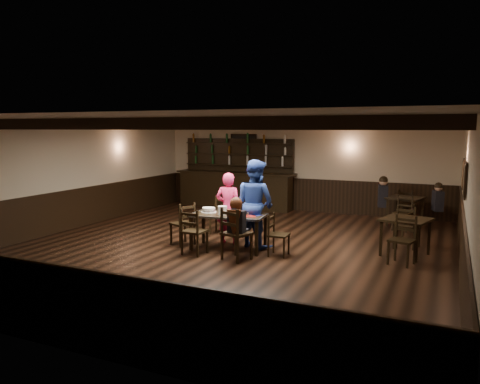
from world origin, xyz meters
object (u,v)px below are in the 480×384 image
at_px(woman_pink, 228,208).
at_px(dining_table, 229,218).
at_px(man_blue, 255,203).
at_px(bar_counter, 236,185).
at_px(cake, 209,210).
at_px(chair_near_left, 192,228).
at_px(chair_near_right, 233,230).

bearing_deg(woman_pink, dining_table, 108.27).
xyz_separation_m(man_blue, bar_counter, (-2.50, 4.41, -0.21)).
height_order(man_blue, cake, man_blue).
relative_size(chair_near_left, chair_near_right, 0.91).
height_order(chair_near_left, woman_pink, woman_pink).
bearing_deg(woman_pink, man_blue, 171.82).
bearing_deg(cake, woman_pink, 60.47).
bearing_deg(woman_pink, chair_near_right, 112.09).
height_order(chair_near_left, bar_counter, bar_counter).
distance_m(chair_near_right, bar_counter, 6.15).
bearing_deg(dining_table, bar_counter, 113.24).
height_order(chair_near_right, cake, chair_near_right).
relative_size(chair_near_left, bar_counter, 0.24).
relative_size(chair_near_left, woman_pink, 0.60).
xyz_separation_m(chair_near_left, cake, (-0.01, 0.72, 0.25)).
bearing_deg(chair_near_right, cake, 141.53).
height_order(chair_near_left, man_blue, man_blue).
bearing_deg(bar_counter, chair_near_right, -65.54).
bearing_deg(cake, dining_table, -2.04).
distance_m(chair_near_left, bar_counter, 5.81).
bearing_deg(chair_near_left, woman_pink, 78.44).
bearing_deg(man_blue, bar_counter, -38.26).
bearing_deg(cake, man_blue, 26.40).
xyz_separation_m(woman_pink, bar_counter, (-1.86, 4.40, -0.06)).
height_order(chair_near_left, cake, chair_near_left).
bearing_deg(chair_near_left, bar_counter, 106.24).
xyz_separation_m(dining_table, woman_pink, (-0.23, 0.47, 0.12)).
distance_m(dining_table, chair_near_left, 0.86).
bearing_deg(chair_near_left, cake, 91.11).
xyz_separation_m(chair_near_left, bar_counter, (-1.62, 5.58, 0.18)).
xyz_separation_m(chair_near_left, man_blue, (0.88, 1.17, 0.39)).
relative_size(woman_pink, cake, 4.67).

